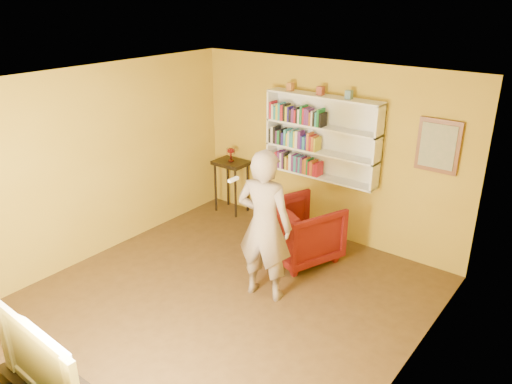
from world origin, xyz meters
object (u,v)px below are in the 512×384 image
(console_table, at_px, (231,170))
(television, at_px, (52,356))
(bookshelf, at_px, (324,137))
(person, at_px, (264,226))
(ruby_lustre, at_px, (231,152))
(armchair, at_px, (302,231))

(console_table, xyz_separation_m, television, (1.87, -4.50, 0.07))
(console_table, height_order, television, television)
(bookshelf, relative_size, console_table, 1.97)
(person, bearing_deg, console_table, -52.93)
(console_table, relative_size, ruby_lustre, 4.00)
(console_table, bearing_deg, armchair, -19.41)
(person, xyz_separation_m, television, (-0.11, -2.78, -0.14))
(armchair, bearing_deg, bookshelf, -56.35)
(ruby_lustre, xyz_separation_m, person, (1.98, -1.72, -0.11))
(console_table, bearing_deg, bookshelf, 5.48)
(console_table, distance_m, armchair, 1.99)
(bookshelf, height_order, console_table, bookshelf)
(ruby_lustre, relative_size, person, 0.12)
(console_table, xyz_separation_m, ruby_lustre, (-0.00, 0.00, 0.32))
(armchair, distance_m, person, 1.20)
(console_table, xyz_separation_m, person, (1.98, -1.72, 0.21))
(ruby_lustre, distance_m, person, 2.62)
(bookshelf, relative_size, armchair, 1.90)
(bookshelf, height_order, television, bookshelf)
(armchair, relative_size, person, 0.49)
(bookshelf, relative_size, person, 0.93)
(person, bearing_deg, television, 75.75)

